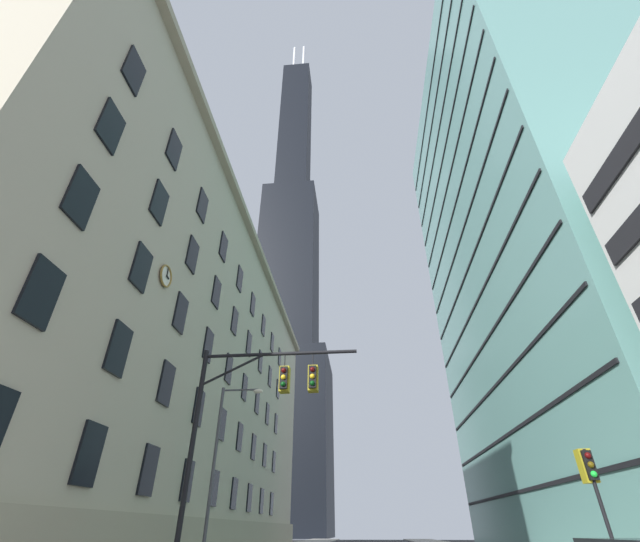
% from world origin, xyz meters
% --- Properties ---
extents(station_building, '(13.16, 57.61, 27.85)m').
position_xyz_m(station_building, '(-17.24, 22.80, 13.90)').
color(station_building, '#B2A88E').
rests_on(station_building, ground).
extents(dark_skyscraper, '(25.62, 25.62, 203.19)m').
position_xyz_m(dark_skyscraper, '(-21.62, 97.41, 60.08)').
color(dark_skyscraper, black).
rests_on(dark_skyscraper, ground).
extents(glass_office_midrise, '(14.20, 36.66, 56.47)m').
position_xyz_m(glass_office_midrise, '(18.04, 23.81, 28.23)').
color(glass_office_midrise, slate).
rests_on(glass_office_midrise, ground).
extents(traffic_signal_mast, '(6.58, 0.63, 7.90)m').
position_xyz_m(traffic_signal_mast, '(-4.64, 3.30, 5.73)').
color(traffic_signal_mast, black).
rests_on(traffic_signal_mast, sidewalk_left).
extents(traffic_light_near_right, '(0.40, 0.63, 3.75)m').
position_xyz_m(traffic_light_near_right, '(6.87, 3.05, 3.16)').
color(traffic_light_near_right, black).
rests_on(traffic_light_near_right, sidewalk_right).
extents(street_lamppost, '(2.45, 0.32, 8.40)m').
position_xyz_m(street_lamppost, '(-8.18, 10.23, 5.10)').
color(street_lamppost, '#47474C').
rests_on(street_lamppost, sidewalk_left).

